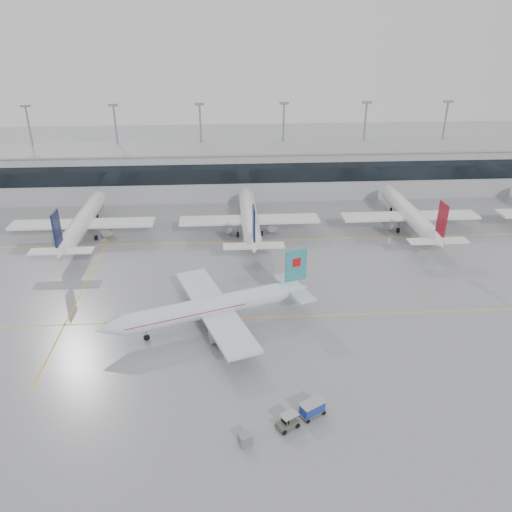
{
  "coord_description": "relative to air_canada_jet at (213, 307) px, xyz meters",
  "views": [
    {
      "loc": [
        -5.07,
        -65.8,
        42.01
      ],
      "look_at": [
        0.0,
        12.0,
        5.0
      ],
      "focal_mm": 35.0,
      "sensor_mm": 36.0,
      "label": 1
    }
  ],
  "objects": [
    {
      "name": "light_masts",
      "position": [
        7.34,
        69.52,
        10.17
      ],
      "size": [
        156.4,
        1.0,
        22.6
      ],
      "color": "gray",
      "rests_on": "ground"
    },
    {
      "name": "baggage_tug",
      "position": [
        8.62,
        -21.72,
        -2.53
      ],
      "size": [
        3.65,
        2.6,
        1.82
      ],
      "rotation": [
        0.0,
        0.0,
        0.52
      ],
      "color": "#454A3D",
      "rests_on": "ground"
    },
    {
      "name": "baggage_cart",
      "position": [
        11.74,
        -19.92,
        -2.08
      ],
      "size": [
        3.43,
        2.93,
        1.87
      ],
      "rotation": [
        0.0,
        0.0,
        0.52
      ],
      "color": "gray",
      "rests_on": "ground"
    },
    {
      "name": "ground",
      "position": [
        7.34,
        1.52,
        -3.18
      ],
      "size": [
        320.0,
        320.0,
        0.0
      ],
      "primitive_type": "plane",
      "color": "gray",
      "rests_on": "ground"
    },
    {
      "name": "terminal_roof",
      "position": [
        7.34,
        63.52,
        9.02
      ],
      "size": [
        182.0,
        16.0,
        0.4
      ],
      "primitive_type": "cube",
      "color": "gray",
      "rests_on": "ground"
    },
    {
      "name": "terminal_glass",
      "position": [
        7.34,
        55.97,
        4.32
      ],
      "size": [
        180.0,
        0.2,
        5.0
      ],
      "primitive_type": "cube",
      "color": "black",
      "rests_on": "ground"
    },
    {
      "name": "air_canada_jet",
      "position": [
        0.0,
        0.0,
        0.0
      ],
      "size": [
        32.5,
        25.92,
        10.16
      ],
      "rotation": [
        0.0,
        0.0,
        3.48
      ],
      "color": "silver",
      "rests_on": "ground"
    },
    {
      "name": "terminal",
      "position": [
        7.34,
        63.52,
        2.82
      ],
      "size": [
        180.0,
        15.0,
        12.0
      ],
      "primitive_type": "cube",
      "color": "#9A9B9E",
      "rests_on": "ground"
    },
    {
      "name": "parked_jet_d",
      "position": [
        42.34,
        35.21,
        0.54
      ],
      "size": [
        29.64,
        36.96,
        11.72
      ],
      "rotation": [
        0.0,
        0.0,
        1.57
      ],
      "color": "white",
      "rests_on": "ground"
    },
    {
      "name": "taxi_line_cross",
      "position": [
        -22.66,
        16.52,
        -3.17
      ],
      "size": [
        0.25,
        60.0,
        0.01
      ],
      "primitive_type": "cube",
      "color": "gold",
      "rests_on": "ground"
    },
    {
      "name": "parked_jet_c",
      "position": [
        7.34,
        35.21,
        0.54
      ],
      "size": [
        29.64,
        36.96,
        11.72
      ],
      "rotation": [
        0.0,
        0.0,
        1.57
      ],
      "color": "white",
      "rests_on": "ground"
    },
    {
      "name": "taxi_line_main",
      "position": [
        7.34,
        1.52,
        -3.17
      ],
      "size": [
        120.0,
        0.25,
        0.01
      ],
      "primitive_type": "cube",
      "color": "gold",
      "rests_on": "ground"
    },
    {
      "name": "gse_unit",
      "position": [
        3.72,
        -23.83,
        -2.51
      ],
      "size": [
        1.71,
        1.65,
        1.34
      ],
      "primitive_type": "cube",
      "rotation": [
        0.0,
        0.0,
        0.38
      ],
      "color": "slate",
      "rests_on": "ground"
    },
    {
      "name": "parked_jet_b",
      "position": [
        -27.66,
        35.21,
        0.54
      ],
      "size": [
        29.64,
        36.96,
        11.72
      ],
      "rotation": [
        0.0,
        0.0,
        1.57
      ],
      "color": "white",
      "rests_on": "ground"
    },
    {
      "name": "taxi_line_north",
      "position": [
        7.34,
        31.52,
        -3.17
      ],
      "size": [
        120.0,
        0.25,
        0.01
      ],
      "primitive_type": "cube",
      "color": "gold",
      "rests_on": "ground"
    }
  ]
}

